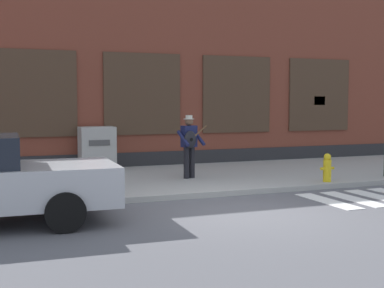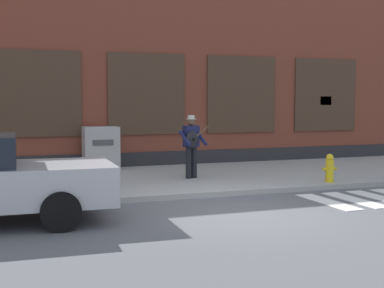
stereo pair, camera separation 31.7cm
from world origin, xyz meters
TOP-DOWN VIEW (x-y plane):
  - ground_plane at (0.00, 0.00)m, footprint 160.00×160.00m
  - sidewalk at (0.00, 4.18)m, footprint 28.00×5.15m
  - building_backdrop at (-0.00, 8.74)m, footprint 28.00×4.06m
  - busker at (0.37, 3.75)m, footprint 0.76×0.62m
  - utility_box at (-1.50, 6.30)m, footprint 1.00×0.72m
  - fire_hydrant at (3.32, 1.96)m, footprint 0.38×0.20m

SIDE VIEW (x-z plane):
  - ground_plane at x=0.00m, z-range 0.00..0.00m
  - sidewalk at x=0.00m, z-range 0.00..0.12m
  - fire_hydrant at x=3.32m, z-range 0.12..0.82m
  - utility_box at x=-1.50m, z-range 0.13..1.37m
  - busker at x=0.37m, z-range 0.23..1.86m
  - building_backdrop at x=0.00m, z-range -0.01..6.45m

